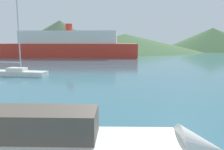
% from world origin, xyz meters
% --- Properties ---
extents(motorboat_near, '(8.85, 2.21, 2.00)m').
position_xyz_m(motorboat_near, '(-0.46, 4.66, 0.51)').
color(motorboat_near, white).
rests_on(motorboat_near, ground_plane).
extents(sailboat_inner, '(6.58, 2.06, 8.48)m').
position_xyz_m(sailboat_inner, '(-11.03, 20.30, 0.40)').
color(sailboat_inner, white).
rests_on(sailboat_inner, ground_plane).
extents(ferry_distant, '(30.94, 7.43, 7.43)m').
position_xyz_m(ferry_distant, '(-13.39, 47.43, 2.57)').
color(ferry_distant, red).
rests_on(ferry_distant, ground_plane).
extents(hill_west, '(41.72, 41.72, 12.27)m').
position_xyz_m(hill_west, '(-30.05, 90.16, 6.13)').
color(hill_west, '#4C6647').
rests_on(hill_west, ground_plane).
extents(hill_central, '(52.32, 52.32, 6.09)m').
position_xyz_m(hill_central, '(-1.91, 77.46, 3.05)').
color(hill_central, '#3D6038').
rests_on(hill_central, ground_plane).
extents(hill_east, '(38.97, 38.97, 8.65)m').
position_xyz_m(hill_east, '(31.37, 87.67, 4.33)').
color(hill_east, '#3D6038').
rests_on(hill_east, ground_plane).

